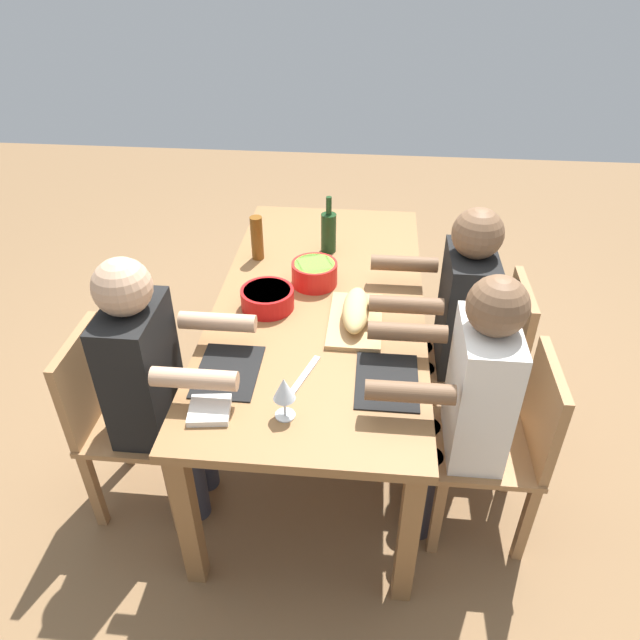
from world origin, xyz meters
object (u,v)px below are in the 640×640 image
Objects in this scene: serving_bowl_salad at (314,272)px; cutting_board at (355,321)px; diner_near_center at (454,315)px; bread_loaf at (356,310)px; chair_far_left at (117,414)px; wine_bottle at (329,231)px; beer_bottle at (257,238)px; diner_near_left at (468,395)px; dining_table at (320,314)px; wine_glass at (284,390)px; serving_bowl_greens at (267,297)px; diner_far_left at (153,376)px; chair_near_left at (508,440)px; chair_near_center at (489,355)px; napkin_stack at (210,410)px.

serving_bowl_salad is 0.52× the size of cutting_board.
bread_loaf is at bearing 110.84° from diner_near_center.
wine_bottle reaches higher than chair_far_left.
bread_loaf is 1.45× the size of beer_bottle.
diner_near_left is 5.73× the size of serving_bowl_salad.
dining_table is at bearing -135.70° from beer_bottle.
serving_bowl_salad is at bearing -0.83° from wine_glass.
serving_bowl_greens is 0.72× the size of bread_loaf.
serving_bowl_salad is (0.66, -0.56, 0.10)m from diner_far_left.
wine_bottle is at bearing -72.52° from beer_bottle.
wine_bottle is (0.46, -0.00, 0.19)m from dining_table.
diner_near_center is 5.23× the size of serving_bowl_greens.
wine_bottle is 0.36m from beer_bottle.
serving_bowl_greens is 1.04× the size of beer_bottle.
dining_table is 11.57× the size of wine_glass.
wine_bottle reaches higher than serving_bowl_salad.
chair_near_left is 1.47m from beer_bottle.
diner_far_left is 3.00× the size of cutting_board.
beer_bottle is at bearing 46.82° from diner_near_left.
dining_table is 2.26× the size of chair_near_left.
chair_near_left is (-0.53, -0.18, -0.21)m from diner_near_center.
wine_glass reaches higher than chair_near_center.
diner_near_center is 8.57× the size of napkin_stack.
serving_bowl_greens is at bearing 65.90° from chair_near_left.
serving_bowl_salad reaches higher than cutting_board.
wine_glass is at bearing -165.53° from serving_bowl_greens.
wine_bottle reaches higher than napkin_stack.
napkin_stack is at bearing 157.45° from dining_table.
diner_far_left is 0.85m from bread_loaf.
beer_bottle is (0.51, 0.50, 0.04)m from bread_loaf.
chair_far_left is at bearing 90.00° from chair_near_left.
serving_bowl_greens is at bearing 110.44° from dining_table.
bread_loaf is at bearing -165.31° from wine_bottle.
chair_near_center is at bearing 0.00° from chair_near_left.
diner_near_left is at bearing -133.18° from beer_bottle.
diner_far_left is 1.30m from diner_near_center.
wine_bottle reaches higher than cutting_board.
diner_near_left reaches higher than serving_bowl_greens.
diner_near_left is (-0.53, -0.59, 0.04)m from dining_table.
diner_near_center is 0.99m from wine_glass.
serving_bowl_greens is 0.39m from bread_loaf.
diner_near_center is 0.76m from wine_bottle.
bread_loaf is (-0.16, 0.61, 0.32)m from chair_near_center.
serving_bowl_salad is 0.33m from wine_bottle.
chair_far_left is 1.04m from cutting_board.
serving_bowl_greens is 0.57× the size of cutting_board.
dining_table is at bearing 90.00° from chair_near_center.
serving_bowl_salad is (0.13, 0.04, 0.14)m from dining_table.
diner_near_center reaches higher than wine_glass.
diner_near_left is at bearing -90.00° from chair_far_left.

